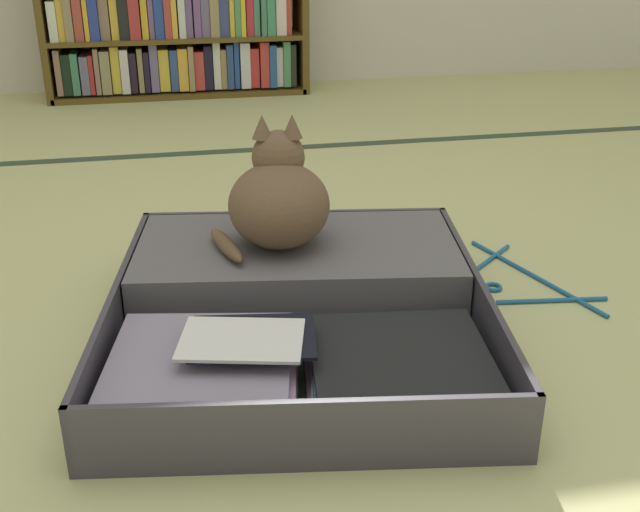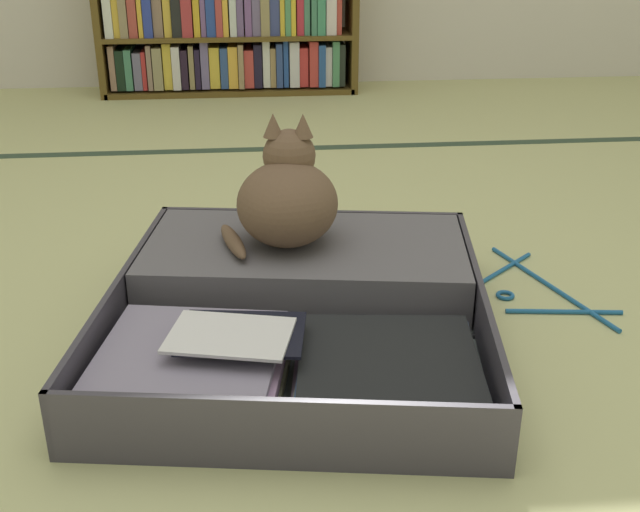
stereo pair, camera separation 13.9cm
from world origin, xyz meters
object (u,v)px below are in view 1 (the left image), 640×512
object	(u,v)px
bookshelf	(175,12)
black_cat	(278,199)
clothes_hanger	(521,280)
open_suitcase	(298,305)

from	to	relation	value
bookshelf	black_cat	size ratio (longest dim) A/B	4.12
bookshelf	clothes_hanger	size ratio (longest dim) A/B	2.64
open_suitcase	black_cat	xyz separation A→B (m)	(-0.01, 0.16, 0.17)
bookshelf	clothes_hanger	bearing A→B (deg)	-71.71
open_suitcase	clothes_hanger	distance (m)	0.55
open_suitcase	clothes_hanger	xyz separation A→B (m)	(0.54, 0.11, -0.05)
black_cat	bookshelf	bearing A→B (deg)	94.03
clothes_hanger	bookshelf	bearing A→B (deg)	108.29
clothes_hanger	open_suitcase	bearing A→B (deg)	-168.06
bookshelf	black_cat	world-z (taller)	bookshelf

